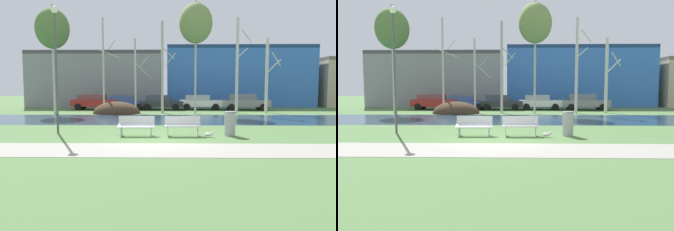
{
  "view_description": "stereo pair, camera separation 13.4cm",
  "coord_description": "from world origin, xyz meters",
  "views": [
    {
      "loc": [
        0.61,
        -12.95,
        2.12
      ],
      "look_at": [
        0.37,
        1.38,
        0.87
      ],
      "focal_mm": 34.06,
      "sensor_mm": 36.0,
      "label": 1
    },
    {
      "loc": [
        0.74,
        -12.94,
        2.12
      ],
      "look_at": [
        0.37,
        1.38,
        0.87
      ],
      "focal_mm": 34.06,
      "sensor_mm": 36.0,
      "label": 2
    }
  ],
  "objects": [
    {
      "name": "river_band",
      "position": [
        0.0,
        8.53,
        0.0
      ],
      "size": [
        80.0,
        7.02,
        0.01
      ],
      "primitive_type": "cube",
      "color": "#284256",
      "rests_on": "ground"
    },
    {
      "name": "parked_van_nearest_red",
      "position": [
        -7.08,
        18.11,
        0.78
      ],
      "size": [
        4.56,
        2.03,
        1.47
      ],
      "color": "maroon",
      "rests_on": "ground"
    },
    {
      "name": "ground_plane",
      "position": [
        0.0,
        10.0,
        0.0
      ],
      "size": [
        120.0,
        120.0,
        0.0
      ],
      "primitive_type": "plane",
      "color": "#4C703D"
    },
    {
      "name": "parked_wagon_fourth_white",
      "position": [
        3.2,
        18.2,
        0.76
      ],
      "size": [
        4.18,
        2.15,
        1.44
      ],
      "color": "silver",
      "rests_on": "ground"
    },
    {
      "name": "seagull",
      "position": [
        2.15,
        0.63,
        0.13
      ],
      "size": [
        0.43,
        0.16,
        0.26
      ],
      "color": "white",
      "rests_on": "ground"
    },
    {
      "name": "streetlamp",
      "position": [
        -4.8,
        1.77,
        3.84
      ],
      "size": [
        0.32,
        0.32,
        5.82
      ],
      "color": "#4C4C51",
      "rests_on": "ground"
    },
    {
      "name": "bench_left",
      "position": [
        -1.03,
        1.02,
        0.47
      ],
      "size": [
        1.61,
        0.6,
        0.87
      ],
      "color": "silver",
      "rests_on": "ground"
    },
    {
      "name": "parked_sedan_second_blue",
      "position": [
        -4.12,
        18.18,
        0.75
      ],
      "size": [
        4.25,
        2.22,
        1.39
      ],
      "color": "#2D4793",
      "rests_on": "ground"
    },
    {
      "name": "building_blue_store",
      "position": [
        8.15,
        25.72,
        3.41
      ],
      "size": [
        16.39,
        7.58,
        6.82
      ],
      "color": "#3870C6",
      "rests_on": "ground"
    },
    {
      "name": "birch_left",
      "position": [
        -5.41,
        14.75,
        4.13
      ],
      "size": [
        1.51,
        2.51,
        8.13
      ],
      "color": "beige",
      "rests_on": "ground"
    },
    {
      "name": "birch_center_left",
      "position": [
        -2.58,
        14.24,
        3.2
      ],
      "size": [
        1.52,
        2.58,
        6.3
      ],
      "color": "beige",
      "rests_on": "ground"
    },
    {
      "name": "building_grey_warehouse",
      "position": [
        -8.15,
        25.93,
        3.08
      ],
      "size": [
        14.78,
        9.45,
        6.17
      ],
      "color": "gray",
      "rests_on": "ground"
    },
    {
      "name": "parked_hatch_third_dark",
      "position": [
        -0.6,
        17.99,
        0.76
      ],
      "size": [
        4.17,
        2.08,
        1.44
      ],
      "color": "#282B30",
      "rests_on": "ground"
    },
    {
      "name": "birch_center_right",
      "position": [
        2.42,
        13.36,
        7.31
      ],
      "size": [
        2.69,
        2.69,
        9.41
      ],
      "color": "#BCB7A8",
      "rests_on": "ground"
    },
    {
      "name": "paved_path_strip",
      "position": [
        0.0,
        -2.2,
        0.01
      ],
      "size": [
        60.0,
        2.5,
        0.01
      ],
      "primitive_type": "cube",
      "color": "gray",
      "rests_on": "ground"
    },
    {
      "name": "bench_right",
      "position": [
        1.02,
        1.02,
        0.47
      ],
      "size": [
        1.61,
        0.6,
        0.87
      ],
      "color": "silver",
      "rests_on": "ground"
    },
    {
      "name": "birch_far_right",
      "position": [
        8.59,
        14.38,
        3.22
      ],
      "size": [
        1.3,
        2.27,
        6.31
      ],
      "color": "beige",
      "rests_on": "ground"
    },
    {
      "name": "soil_mound",
      "position": [
        -4.1,
        13.37,
        0.0
      ],
      "size": [
        3.9,
        3.08,
        1.99
      ],
      "primitive_type": "ellipsoid",
      "color": "#423021",
      "rests_on": "ground"
    },
    {
      "name": "birch_center",
      "position": [
        -0.29,
        13.91,
        3.87
      ],
      "size": [
        1.26,
        2.13,
        7.64
      ],
      "color": "#BCB7A8",
      "rests_on": "ground"
    },
    {
      "name": "trash_bin",
      "position": [
        3.12,
        1.09,
        0.56
      ],
      "size": [
        0.51,
        0.51,
        1.08
      ],
      "color": "#999B9E",
      "rests_on": "ground"
    },
    {
      "name": "birch_far_left",
      "position": [
        -9.4,
        13.72,
        6.99
      ],
      "size": [
        2.77,
        2.77,
        9.0
      ],
      "color": "beige",
      "rests_on": "ground"
    },
    {
      "name": "birch_right",
      "position": [
        5.87,
        13.49,
        4.0
      ],
      "size": [
        1.28,
        2.03,
        7.83
      ],
      "color": "beige",
      "rests_on": "ground"
    },
    {
      "name": "parked_suv_fifth_grey",
      "position": [
        7.46,
        17.77,
        0.81
      ],
      "size": [
        4.5,
        2.16,
        1.55
      ],
      "color": "slate",
      "rests_on": "ground"
    }
  ]
}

